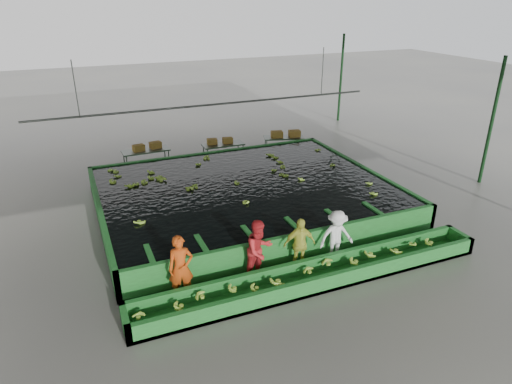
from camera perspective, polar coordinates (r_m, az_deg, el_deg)
name	(u,v)px	position (r m, az deg, el deg)	size (l,w,h in m)	color
ground	(262,225)	(15.22, 0.73, -4.15)	(80.00, 80.00, 0.00)	#63635C
shed_roof	(263,72)	(13.63, 0.84, 14.80)	(20.00, 22.00, 0.04)	gray
shed_posts	(262,154)	(14.23, 0.79, 4.80)	(20.00, 22.00, 5.00)	black
flotation_tank	(245,196)	(16.27, -1.37, -0.48)	(10.00, 8.00, 0.90)	#1F6F27
tank_water	(245,185)	(16.11, -1.38, 0.82)	(9.70, 7.70, 0.00)	black
sorting_trough	(316,275)	(12.34, 7.54, -10.27)	(10.00, 1.00, 0.50)	#1F6F27
cableway_rail	(212,105)	(18.61, -5.49, 10.82)	(0.08, 0.08, 14.00)	#59605B
rail_hanger_left	(75,89)	(17.61, -21.64, 11.90)	(0.04, 0.04, 2.00)	#59605B
rail_hanger_right	(322,71)	(20.45, 8.31, 14.69)	(0.04, 0.04, 2.00)	#59605B
worker_a	(181,268)	(11.56, -9.37, -9.33)	(0.63, 0.41, 1.73)	#C84510
worker_b	(259,250)	(12.10, 0.40, -7.31)	(0.85, 0.66, 1.74)	red
worker_c	(299,244)	(12.60, 5.44, -6.54)	(0.92, 0.38, 1.56)	#CED344
worker_d	(336,236)	(13.14, 10.02, -5.46)	(1.01, 0.58, 1.56)	white
packing_table_left	(147,160)	(20.37, -13.51, 3.94)	(1.99, 0.80, 0.91)	#59605B
packing_table_mid	(223,153)	(20.85, -4.10, 4.91)	(1.86, 0.74, 0.85)	#59605B
packing_table_right	(284,145)	(21.86, 3.47, 5.83)	(1.88, 0.75, 0.85)	#59605B
box_stack_left	(147,149)	(20.28, -13.42, 5.21)	(1.23, 0.34, 0.27)	olive
box_stack_mid	(220,144)	(20.77, -4.52, 6.05)	(1.16, 0.32, 0.25)	olive
box_stack_right	(286,137)	(21.72, 3.72, 6.89)	(1.38, 0.38, 0.30)	olive
floating_bananas	(237,178)	(16.80, -2.39, 1.80)	(9.43, 6.43, 0.13)	#8FC037
trough_bananas	(317,270)	(12.26, 7.58, -9.69)	(9.35, 0.62, 0.12)	#8FC037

